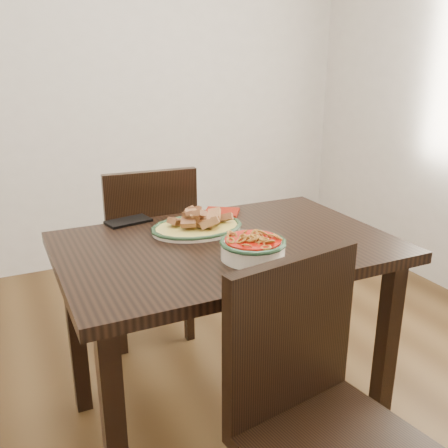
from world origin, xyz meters
name	(u,v)px	position (x,y,z in m)	size (l,w,h in m)	color
floor	(216,407)	(0.00, 0.00, 0.00)	(3.50, 3.50, 0.00)	#3E2913
wall_back	(99,67)	(0.00, 1.75, 1.30)	(3.50, 0.10, 2.60)	beige
dining_table	(226,269)	(0.01, -0.07, 0.65)	(1.15, 0.77, 0.75)	black
chair_far	(148,246)	(-0.06, 0.64, 0.50)	(0.45, 0.45, 0.89)	black
chair_near	(316,410)	(-0.02, -0.68, 0.50)	(0.48, 0.48, 0.89)	black
fish_plate	(197,219)	(-0.03, 0.09, 0.79)	(0.34, 0.27, 0.11)	#EFE3C9
noodle_bowl	(253,246)	(0.02, -0.24, 0.79)	(0.22, 0.22, 0.08)	#F4E9CE
smartphone	(128,221)	(-0.24, 0.29, 0.76)	(0.17, 0.09, 0.01)	black
napkin	(222,212)	(0.14, 0.24, 0.76)	(0.14, 0.11, 0.01)	maroon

